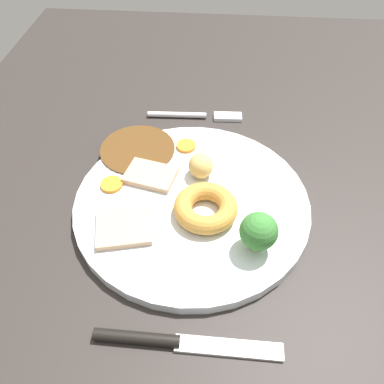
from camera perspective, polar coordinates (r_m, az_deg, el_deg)
The scene contains 12 objects.
dining_table at distance 51.62cm, azimuth 2.03°, elevation -3.55°, with size 120.00×84.00×3.60cm, color #2B2623.
dinner_plate at distance 49.99cm, azimuth -0.00°, elevation -1.33°, with size 29.71×29.71×1.40cm, color white.
gravy_pool at distance 56.55cm, azimuth -7.97°, elevation 6.26°, with size 10.66×10.66×0.30cm, color #563819.
meat_slice_main at distance 51.99cm, azimuth -6.08°, elevation 2.47°, with size 6.49×4.56×0.80cm, color tan.
meat_slice_under at distance 46.60cm, azimuth -9.98°, elevation -5.04°, with size 6.35×5.74×0.80cm, color tan.
yorkshire_pudding at distance 46.85cm, azimuth 1.82°, elevation -2.29°, with size 7.76×7.76×2.28cm, color #C68938.
roast_potato_left at distance 51.20cm, azimuth 1.29°, elevation 3.87°, with size 3.54×3.24×3.30cm, color #D8B260.
carrot_coin_front at distance 56.42cm, azimuth -0.87°, elevation 6.78°, with size 2.79×2.79×0.46cm, color orange.
carrot_coin_back at distance 51.80cm, azimuth -11.69°, elevation 1.10°, with size 2.90×2.90×0.46cm, color orange.
broccoli_floret at distance 43.06cm, azimuth 9.73°, elevation -5.74°, with size 4.26×4.26×5.03cm.
fork at distance 64.32cm, azimuth 0.87°, elevation 11.13°, with size 2.19×15.30×0.90cm.
knife at distance 40.55cm, azimuth -3.19°, elevation -21.00°, with size 1.79×18.51×1.20cm.
Camera 1 is at (32.88, 0.88, 41.58)cm, focal length 36.43 mm.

